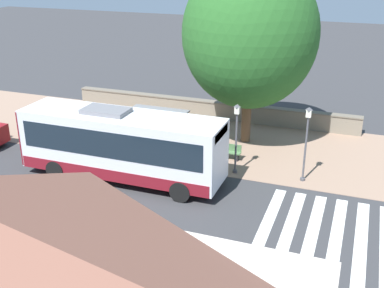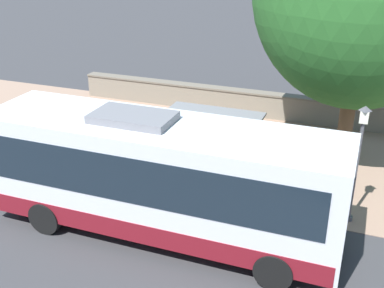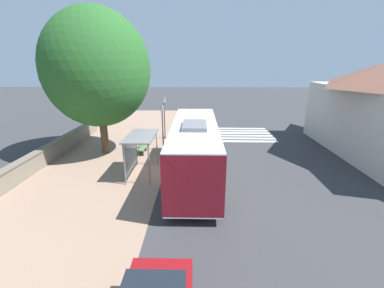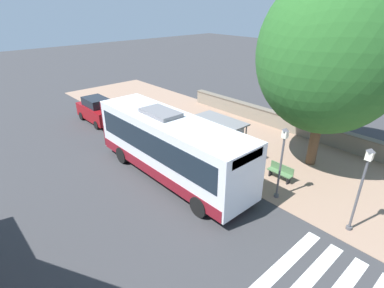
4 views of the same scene
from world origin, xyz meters
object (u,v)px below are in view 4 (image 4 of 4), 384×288
Objects in this scene: pedestrian at (256,180)px; street_lamp_near at (282,158)px; street_lamp_far at (361,184)px; shade_tree at (331,54)px; bus at (170,145)px; bench at (280,172)px; parked_car_behind_bus at (98,110)px; bus_shelter at (221,126)px.

pedestrian is 0.45× the size of street_lamp_near.
street_lamp_far is 7.15m from shade_tree.
bus is at bearing -32.52° from shade_tree.
street_lamp_near is at bearing 27.80° from bench.
street_lamp_near reaches higher than parked_car_behind_bus.
bus is 5.78m from street_lamp_near.
bench is (-2.42, -0.11, -0.53)m from pedestrian.
bus_shelter is 1.93× the size of pedestrian.
bus_shelter reaches higher than pedestrian.
bench is 0.37× the size of street_lamp_near.
bus reaches higher than pedestrian.
shade_tree is (-3.64, 4.11, 4.25)m from bus_shelter.
bus is 6.04× the size of pedestrian.
street_lamp_near reaches higher than bus_shelter.
parked_car_behind_bus reaches higher than bench.
bus_shelter is 0.78× the size of parked_car_behind_bus.
bench is 15.23m from parked_car_behind_bus.
parked_car_behind_bus is at bearing -83.92° from street_lamp_far.
street_lamp_far is 0.37× the size of shade_tree.
bus_shelter reaches higher than parked_car_behind_bus.
shade_tree is at bearing 147.48° from bus.
street_lamp_far is at bearing 85.85° from bus_shelter.
bus_shelter is at bearing -48.42° from shade_tree.
bench is at bearing -152.20° from street_lamp_near.
bus is 3.51m from bus_shelter.
pedestrian is at bearing 111.47° from bus.
shade_tree is at bearing -172.30° from street_lamp_near.
shade_tree is at bearing 131.58° from bus_shelter.
pedestrian is 0.41× the size of parked_car_behind_bus.
street_lamp_far is 0.93× the size of parked_car_behind_bus.
parked_car_behind_bus is (1.76, -15.68, -1.28)m from street_lamp_near.
street_lamp_near is 0.96× the size of street_lamp_far.
street_lamp_near reaches higher than pedestrian.
bus_shelter reaches higher than bench.
shade_tree is (-2.96, 0.21, 5.94)m from bench.
bench is at bearing 100.02° from bus_shelter.
shade_tree reaches higher than bus.
shade_tree is 2.54× the size of parked_car_behind_bus.
pedestrian is 0.44× the size of street_lamp_far.
shade_tree reaches higher than street_lamp_near.
bus is 2.45× the size of parked_car_behind_bus.
parked_car_behind_bus is (3.32, -14.85, 0.49)m from bench.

